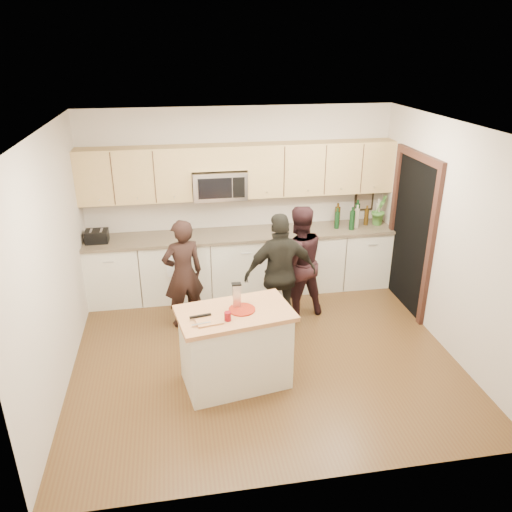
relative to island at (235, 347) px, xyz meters
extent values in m
plane|color=#50371B|center=(0.40, 0.52, -0.45)|extent=(4.50, 4.50, 0.00)
cube|color=#BEB1A2|center=(0.40, 2.52, 0.90)|extent=(4.50, 0.02, 2.70)
cube|color=#BEB1A2|center=(0.40, -1.48, 0.90)|extent=(4.50, 0.02, 2.70)
cube|color=#BEB1A2|center=(-1.85, 0.52, 0.90)|extent=(0.02, 4.00, 2.70)
cube|color=#BEB1A2|center=(2.65, 0.52, 0.90)|extent=(0.02, 4.00, 2.70)
cube|color=white|center=(0.40, 0.52, 2.25)|extent=(4.50, 4.00, 0.02)
cube|color=beige|center=(0.40, 2.21, 0.00)|extent=(4.50, 0.62, 0.90)
cube|color=#7B6952|center=(0.40, 2.20, 0.47)|extent=(4.50, 0.66, 0.04)
cube|color=tan|center=(-1.07, 2.36, 1.37)|extent=(1.55, 0.33, 0.75)
cube|color=tan|center=(1.57, 2.36, 1.37)|extent=(2.17, 0.33, 0.75)
cube|color=tan|center=(0.09, 2.36, 1.58)|extent=(0.78, 0.33, 0.33)
cube|color=silver|center=(0.09, 2.32, 1.20)|extent=(0.76, 0.40, 0.40)
cube|color=black|center=(0.01, 2.12, 1.20)|extent=(0.47, 0.01, 0.29)
cube|color=black|center=(0.34, 2.12, 1.20)|extent=(0.17, 0.01, 0.29)
cube|color=black|center=(2.64, 1.42, 0.60)|extent=(0.02, 1.05, 2.10)
cube|color=#321A13|center=(2.62, 0.85, 0.60)|extent=(0.06, 0.10, 2.10)
cube|color=#321A13|center=(2.62, 2.00, 0.60)|extent=(0.06, 0.10, 2.10)
cube|color=#321A13|center=(2.62, 1.42, 1.70)|extent=(0.06, 1.25, 0.10)
cube|color=black|center=(2.35, 2.51, 0.83)|extent=(0.30, 0.03, 0.38)
cube|color=tan|center=(2.35, 2.49, 0.83)|extent=(0.24, 0.00, 0.32)
cube|color=white|center=(-0.55, 1.90, 0.25)|extent=(0.34, 0.01, 0.48)
cube|color=white|center=(-0.55, 2.19, 0.48)|extent=(0.34, 0.60, 0.01)
cube|color=beige|center=(0.00, 0.00, -0.03)|extent=(1.20, 0.83, 0.85)
cube|color=#AD7148|center=(0.00, 0.00, 0.42)|extent=(1.30, 0.90, 0.05)
cylinder|color=maroon|center=(0.08, 0.01, 0.45)|extent=(0.28, 0.28, 0.02)
cube|color=silver|center=(0.03, 0.08, 0.59)|extent=(0.08, 0.06, 0.25)
cube|color=black|center=(0.03, 0.08, 0.72)|extent=(0.10, 0.07, 0.02)
cylinder|color=maroon|center=(-0.09, -0.17, 0.49)|extent=(0.07, 0.07, 0.09)
cube|color=#AD7148|center=(-0.28, -0.18, 0.46)|extent=(0.29, 0.21, 0.02)
cube|color=black|center=(-0.37, -0.09, 0.48)|extent=(0.23, 0.06, 0.02)
cube|color=silver|center=(-0.37, -0.23, 0.47)|extent=(0.20, 0.06, 0.01)
cube|color=black|center=(-1.65, 2.19, 0.57)|extent=(0.31, 0.24, 0.17)
cube|color=silver|center=(-1.72, 2.19, 0.66)|extent=(0.03, 0.18, 0.00)
cube|color=silver|center=(-1.58, 2.19, 0.66)|extent=(0.03, 0.18, 0.00)
cylinder|color=black|center=(1.82, 2.17, 0.64)|extent=(0.07, 0.07, 0.31)
cylinder|color=#3C270A|center=(1.88, 2.34, 0.65)|extent=(0.08, 0.08, 0.34)
cylinder|color=tan|center=(2.12, 2.15, 0.66)|extent=(0.07, 0.07, 0.35)
cylinder|color=black|center=(2.14, 2.22, 0.69)|extent=(0.07, 0.07, 0.41)
cylinder|color=#3C270A|center=(2.31, 2.25, 0.64)|extent=(0.07, 0.07, 0.31)
cylinder|color=tan|center=(2.50, 2.27, 0.68)|extent=(0.07, 0.07, 0.39)
cylinder|color=black|center=(2.02, 2.09, 0.66)|extent=(0.08, 0.08, 0.34)
imported|color=#468033|center=(2.50, 2.24, 0.71)|extent=(0.32, 0.31, 0.46)
imported|color=black|center=(-0.50, 1.36, 0.29)|extent=(0.62, 0.49, 1.48)
imported|color=black|center=(1.04, 1.41, 0.33)|extent=(0.85, 0.71, 1.56)
imported|color=black|center=(0.72, 1.03, 0.35)|extent=(0.96, 0.46, 1.60)
camera|label=1|loc=(-0.54, -4.56, 3.04)|focal=35.00mm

